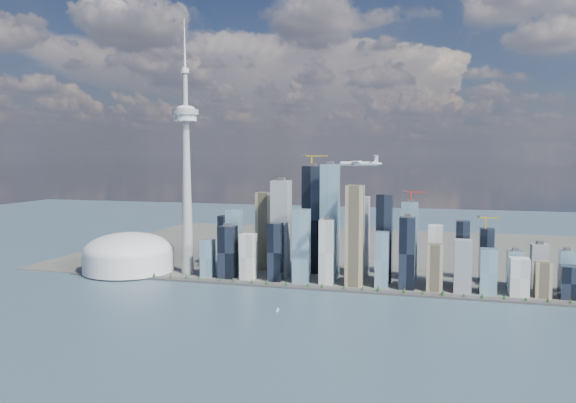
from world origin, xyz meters
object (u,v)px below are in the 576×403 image
(needle_tower, at_px, (186,168))
(dome_stadium, at_px, (129,255))
(sailboat_west, at_px, (278,310))
(airplane, at_px, (359,163))

(needle_tower, relative_size, dome_stadium, 2.75)
(needle_tower, height_order, dome_stadium, needle_tower)
(needle_tower, bearing_deg, sailboat_west, -39.99)
(dome_stadium, bearing_deg, airplane, -12.67)
(dome_stadium, relative_size, sailboat_west, 22.55)
(dome_stadium, height_order, airplane, airplane)
(dome_stadium, distance_m, sailboat_west, 469.27)
(airplane, height_order, sailboat_west, airplane)
(needle_tower, height_order, airplane, needle_tower)
(airplane, distance_m, sailboat_west, 292.24)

